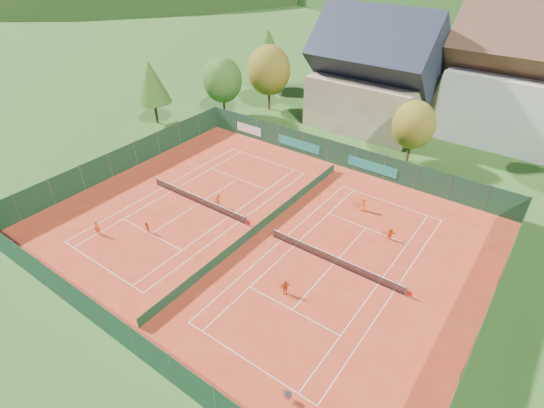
{
  "coord_description": "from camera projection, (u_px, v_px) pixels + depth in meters",
  "views": [
    {
      "loc": [
        19.86,
        -25.32,
        24.46
      ],
      "look_at": [
        0.0,
        2.0,
        2.0
      ],
      "focal_mm": 28.0,
      "sensor_mm": 36.0,
      "label": 1
    }
  ],
  "objects": [
    {
      "name": "ground",
      "position": [
        260.0,
        231.0,
        40.33
      ],
      "size": [
        600.0,
        600.0,
        0.0
      ],
      "primitive_type": "plane",
      "color": "#28531A",
      "rests_on": "ground"
    },
    {
      "name": "clay_pad",
      "position": [
        260.0,
        231.0,
        40.32
      ],
      "size": [
        40.0,
        32.0,
        0.01
      ],
      "primitive_type": "cube",
      "color": "#B8331B",
      "rests_on": "ground"
    },
    {
      "name": "court_markings_left",
      "position": [
        199.0,
        203.0,
        44.23
      ],
      "size": [
        11.03,
        23.83,
        0.0
      ],
      "color": "white",
      "rests_on": "ground"
    },
    {
      "name": "court_markings_right",
      "position": [
        334.0,
        264.0,
        36.4
      ],
      "size": [
        11.03,
        23.83,
        0.0
      ],
      "color": "white",
      "rests_on": "ground"
    },
    {
      "name": "tennis_net_left",
      "position": [
        199.0,
        200.0,
        43.88
      ],
      "size": [
        13.3,
        0.1,
        1.02
      ],
      "color": "#59595B",
      "rests_on": "ground"
    },
    {
      "name": "tennis_net_right",
      "position": [
        336.0,
        260.0,
        36.05
      ],
      "size": [
        13.3,
        0.1,
        1.02
      ],
      "color": "#59595B",
      "rests_on": "ground"
    },
    {
      "name": "court_divider",
      "position": [
        260.0,
        227.0,
        40.04
      ],
      "size": [
        0.03,
        28.8,
        1.0
      ],
      "color": "#153A21",
      "rests_on": "ground"
    },
    {
      "name": "fence_north",
      "position": [
        338.0,
        154.0,
        50.5
      ],
      "size": [
        40.0,
        0.1,
        3.0
      ],
      "color": "#153B24",
      "rests_on": "ground"
    },
    {
      "name": "fence_south",
      "position": [
        116.0,
        329.0,
        28.71
      ],
      "size": [
        40.0,
        0.04,
        3.0
      ],
      "color": "#133520",
      "rests_on": "ground"
    },
    {
      "name": "fence_west",
      "position": [
        123.0,
        159.0,
        49.28
      ],
      "size": [
        0.04,
        32.0,
        3.0
      ],
      "color": "#13361D",
      "rests_on": "ground"
    },
    {
      "name": "fence_east",
      "position": [
        486.0,
        315.0,
        29.74
      ],
      "size": [
        0.09,
        32.0,
        3.0
      ],
      "color": "#153C1E",
      "rests_on": "ground"
    },
    {
      "name": "chalet",
      "position": [
        374.0,
        78.0,
        58.33
      ],
      "size": [
        16.2,
        12.0,
        16.0
      ],
      "color": "tan",
      "rests_on": "ground"
    },
    {
      "name": "hotel_block_a",
      "position": [
        537.0,
        87.0,
        52.65
      ],
      "size": [
        21.6,
        11.0,
        17.25
      ],
      "color": "silver",
      "rests_on": "ground"
    },
    {
      "name": "tree_west_front",
      "position": [
        222.0,
        80.0,
        61.57
      ],
      "size": [
        5.72,
        5.72,
        8.69
      ],
      "color": "#4C321B",
      "rests_on": "ground"
    },
    {
      "name": "tree_west_mid",
      "position": [
        269.0,
        70.0,
        63.28
      ],
      "size": [
        6.44,
        6.44,
        9.78
      ],
      "color": "#4B311B",
      "rests_on": "ground"
    },
    {
      "name": "tree_west_back",
      "position": [
        268.0,
        49.0,
        71.24
      ],
      "size": [
        5.6,
        5.6,
        10.0
      ],
      "color": "#472C19",
      "rests_on": "ground"
    },
    {
      "name": "tree_center",
      "position": [
        414.0,
        125.0,
        49.59
      ],
      "size": [
        5.01,
        5.01,
        7.6
      ],
      "color": "#4B301A",
      "rests_on": "ground"
    },
    {
      "name": "tree_west_side",
      "position": [
        151.0,
        82.0,
        58.75
      ],
      "size": [
        5.04,
        5.04,
        9.0
      ],
      "color": "#402D17",
      "rests_on": "ground"
    },
    {
      "name": "ball_hopper",
      "position": [
        288.0,
        395.0,
        25.72
      ],
      "size": [
        0.34,
        0.34,
        0.8
      ],
      "color": "slate",
      "rests_on": "ground"
    },
    {
      "name": "loose_ball_0",
      "position": [
        154.0,
        219.0,
        41.92
      ],
      "size": [
        0.07,
        0.07,
        0.07
      ],
      "primitive_type": "sphere",
      "color": "#CCD833",
      "rests_on": "ground"
    },
    {
      "name": "loose_ball_1",
      "position": [
        188.0,
        323.0,
        30.98
      ],
      "size": [
        0.07,
        0.07,
        0.07
      ],
      "primitive_type": "sphere",
      "color": "#CCD833",
      "rests_on": "ground"
    },
    {
      "name": "loose_ball_2",
      "position": [
        303.0,
        236.0,
        39.61
      ],
      "size": [
        0.07,
        0.07,
        0.07
      ],
      "primitive_type": "sphere",
      "color": "#CCD833",
      "rests_on": "ground"
    },
    {
      "name": "loose_ball_3",
      "position": [
        289.0,
        178.0,
        48.68
      ],
      "size": [
        0.07,
        0.07,
        0.07
      ],
      "primitive_type": "sphere",
      "color": "#CCD833",
      "rests_on": "ground"
    },
    {
      "name": "player_left_near",
      "position": [
        97.0,
        228.0,
        39.49
      ],
      "size": [
        0.63,
        0.53,
        1.47
      ],
      "primitive_type": "imported",
      "rotation": [
        0.0,
        0.0,
        0.4
      ],
      "color": "#CD5112",
      "rests_on": "ground"
    },
    {
      "name": "player_left_mid",
      "position": [
        147.0,
        228.0,
        39.75
      ],
      "size": [
        0.71,
        0.65,
        1.18
      ],
      "primitive_type": "imported",
      "rotation": [
        0.0,
        0.0,
        -0.44
      ],
      "color": "#D85B13",
      "rests_on": "ground"
    },
    {
      "name": "player_left_far",
      "position": [
        218.0,
        201.0,
        43.44
      ],
      "size": [
        0.97,
        0.64,
        1.4
      ],
      "primitive_type": "imported",
      "rotation": [
        0.0,
        0.0,
        3.0
      ],
      "color": "#D24612",
      "rests_on": "ground"
    },
    {
      "name": "player_right_near",
      "position": [
        285.0,
        287.0,
        33.09
      ],
      "size": [
        0.84,
        0.85,
        1.44
      ],
      "primitive_type": "imported",
      "rotation": [
        0.0,
        0.0,
        0.8
      ],
      "color": "#CE4112",
      "rests_on": "ground"
    },
    {
      "name": "player_right_far_a",
      "position": [
        363.0,
        204.0,
        42.74
      ],
      "size": [
        0.81,
        0.57,
        1.54
      ],
      "primitive_type": "imported",
      "rotation": [
        0.0,
        0.0,
        3.02
      ],
      "color": "orange",
      "rests_on": "ground"
    },
    {
      "name": "player_right_far_b",
      "position": [
        390.0,
        234.0,
        38.91
      ],
      "size": [
        1.21,
        0.86,
        1.26
      ],
      "primitive_type": "imported",
      "rotation": [
        0.0,
        0.0,
        3.61
      ],
      "color": "#E95914",
      "rests_on": "ground"
    }
  ]
}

